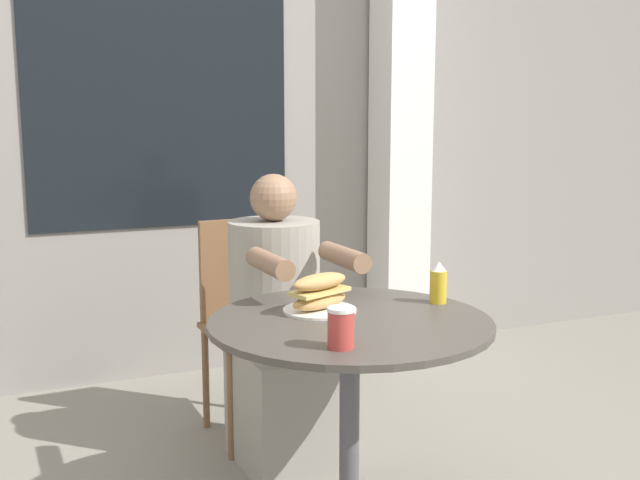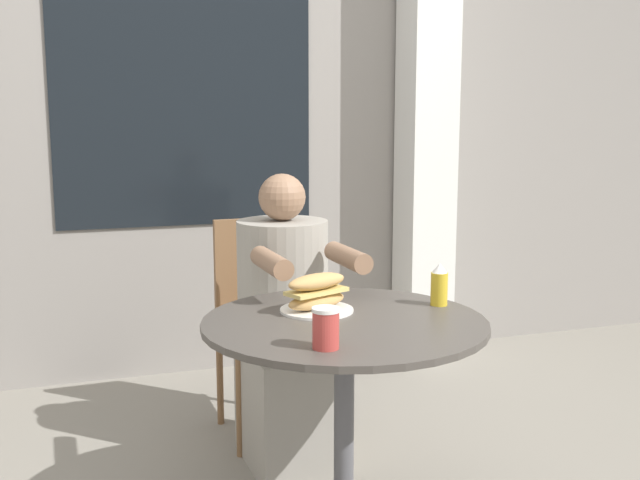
{
  "view_description": "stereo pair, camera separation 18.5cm",
  "coord_description": "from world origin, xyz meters",
  "px_view_note": "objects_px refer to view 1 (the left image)",
  "views": [
    {
      "loc": [
        -0.92,
        -1.9,
        1.28
      ],
      "look_at": [
        0.0,
        0.22,
        0.9
      ],
      "focal_mm": 42.0,
      "sensor_mm": 36.0,
      "label": 1
    },
    {
      "loc": [
        -0.74,
        -1.97,
        1.28
      ],
      "look_at": [
        0.0,
        0.22,
        0.9
      ],
      "focal_mm": 42.0,
      "sensor_mm": 36.0,
      "label": 2
    }
  ],
  "objects_px": {
    "sandwich_on_plate": "(320,295)",
    "drink_cup": "(341,328)",
    "diner_chair": "(248,306)",
    "seated_diner": "(279,342)",
    "condiment_bottle": "(438,283)",
    "cafe_table": "(350,378)"
  },
  "relations": [
    {
      "from": "sandwich_on_plate",
      "to": "drink_cup",
      "type": "relative_size",
      "value": 2.1
    },
    {
      "from": "diner_chair",
      "to": "seated_diner",
      "type": "height_order",
      "value": "seated_diner"
    },
    {
      "from": "condiment_bottle",
      "to": "cafe_table",
      "type": "bearing_deg",
      "value": -169.08
    },
    {
      "from": "sandwich_on_plate",
      "to": "condiment_bottle",
      "type": "bearing_deg",
      "value": -7.58
    },
    {
      "from": "cafe_table",
      "to": "drink_cup",
      "type": "height_order",
      "value": "drink_cup"
    },
    {
      "from": "diner_chair",
      "to": "drink_cup",
      "type": "height_order",
      "value": "diner_chair"
    },
    {
      "from": "cafe_table",
      "to": "sandwich_on_plate",
      "type": "height_order",
      "value": "sandwich_on_plate"
    },
    {
      "from": "cafe_table",
      "to": "drink_cup",
      "type": "xyz_separation_m",
      "value": [
        -0.14,
        -0.24,
        0.23
      ]
    },
    {
      "from": "diner_chair",
      "to": "drink_cup",
      "type": "relative_size",
      "value": 8.19
    },
    {
      "from": "sandwich_on_plate",
      "to": "condiment_bottle",
      "type": "relative_size",
      "value": 1.68
    },
    {
      "from": "cafe_table",
      "to": "seated_diner",
      "type": "distance_m",
      "value": 0.6
    },
    {
      "from": "cafe_table",
      "to": "seated_diner",
      "type": "xyz_separation_m",
      "value": [
        -0.0,
        0.6,
        -0.06
      ]
    },
    {
      "from": "diner_chair",
      "to": "sandwich_on_plate",
      "type": "height_order",
      "value": "diner_chair"
    },
    {
      "from": "cafe_table",
      "to": "diner_chair",
      "type": "distance_m",
      "value": 0.94
    },
    {
      "from": "seated_diner",
      "to": "drink_cup",
      "type": "relative_size",
      "value": 10.19
    },
    {
      "from": "condiment_bottle",
      "to": "diner_chair",
      "type": "bearing_deg",
      "value": 111.61
    },
    {
      "from": "seated_diner",
      "to": "condiment_bottle",
      "type": "height_order",
      "value": "seated_diner"
    },
    {
      "from": "diner_chair",
      "to": "seated_diner",
      "type": "distance_m",
      "value": 0.35
    },
    {
      "from": "sandwich_on_plate",
      "to": "drink_cup",
      "type": "bearing_deg",
      "value": -104.94
    },
    {
      "from": "seated_diner",
      "to": "sandwich_on_plate",
      "type": "height_order",
      "value": "seated_diner"
    },
    {
      "from": "drink_cup",
      "to": "condiment_bottle",
      "type": "relative_size",
      "value": 0.8
    },
    {
      "from": "condiment_bottle",
      "to": "drink_cup",
      "type": "bearing_deg",
      "value": -147.49
    }
  ]
}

